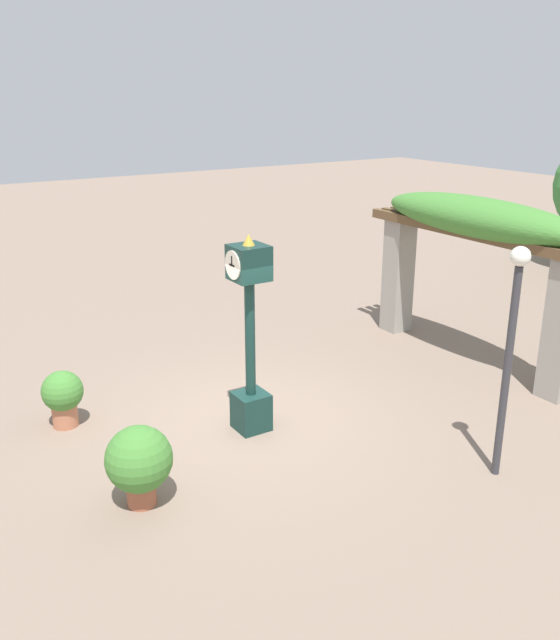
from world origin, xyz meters
The scene contains 6 objects.
ground_plane centered at (0.00, 0.00, 0.00)m, with size 60.00×60.00×0.00m, color #7F6B5B.
pedestal_clock centered at (0.23, -0.05, 1.42)m, with size 0.48×0.53×2.91m.
pergola centered at (0.00, 4.67, 2.30)m, with size 4.93×1.06×2.99m.
potted_plant_near_left centered at (-1.33, -2.34, 0.49)m, with size 0.61×0.61×0.86m.
potted_plant_near_right centered at (1.19, -2.13, 0.58)m, with size 0.81×0.81×1.02m.
lamp_post centered at (3.00, 2.03, 1.90)m, with size 0.24×0.24×3.02m.
Camera 1 is at (8.01, -4.48, 4.76)m, focal length 38.00 mm.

